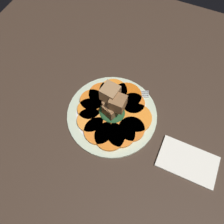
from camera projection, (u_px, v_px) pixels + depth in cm
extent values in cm
cube|color=#38281E|center=(112.00, 117.00, 67.64)|extent=(120.00, 120.00, 2.00)
cylinder|color=beige|center=(112.00, 114.00, 66.31)|extent=(27.20, 27.20, 1.00)
cylinder|color=white|center=(112.00, 114.00, 66.26)|extent=(21.76, 21.76, 1.00)
cylinder|color=orange|center=(113.00, 91.00, 68.80)|extent=(8.80, 8.80, 1.03)
cylinder|color=orange|center=(102.00, 94.00, 68.25)|extent=(8.36, 8.36, 1.03)
cylinder|color=orange|center=(92.00, 100.00, 67.28)|extent=(7.40, 7.40, 1.03)
cylinder|color=orange|center=(89.00, 109.00, 65.85)|extent=(7.06, 7.06, 1.03)
cylinder|color=orange|center=(90.00, 120.00, 64.18)|extent=(7.75, 7.75, 1.03)
cylinder|color=orange|center=(98.00, 131.00, 62.65)|extent=(8.35, 8.35, 1.03)
cylinder|color=orange|center=(110.00, 136.00, 61.91)|extent=(8.73, 8.73, 1.03)
cylinder|color=orange|center=(121.00, 134.00, 62.22)|extent=(8.14, 8.14, 1.03)
cylinder|color=orange|center=(131.00, 129.00, 62.92)|extent=(7.61, 7.61, 1.03)
cylinder|color=orange|center=(136.00, 118.00, 64.55)|extent=(9.44, 9.44, 1.03)
cylinder|color=orange|center=(133.00, 104.00, 66.75)|extent=(7.19, 7.19, 1.03)
cylinder|color=#D35E11|center=(127.00, 96.00, 68.02)|extent=(9.32, 9.32, 1.03)
ellipsoid|color=#1E4723|center=(112.00, 112.00, 64.96)|extent=(7.96, 7.16, 1.83)
cube|color=brown|center=(112.00, 109.00, 62.16)|extent=(4.89, 4.89, 3.85)
cube|color=brown|center=(111.00, 107.00, 62.34)|extent=(5.86, 5.86, 4.29)
cube|color=#9E754C|center=(110.00, 93.00, 59.16)|extent=(4.93, 4.93, 4.41)
cube|color=brown|center=(118.00, 102.00, 58.56)|extent=(4.08, 4.08, 4.05)
cube|color=#B2B2B7|center=(109.00, 93.00, 68.77)|extent=(11.65, 5.85, 0.40)
cube|color=#B2B2B7|center=(131.00, 94.00, 68.71)|extent=(2.28, 2.71, 0.40)
cube|color=#B2B2B7|center=(141.00, 91.00, 69.14)|extent=(4.54, 2.19, 0.40)
cube|color=#B2B2B7|center=(141.00, 93.00, 68.83)|extent=(4.54, 2.19, 0.40)
cube|color=#B2B2B7|center=(141.00, 95.00, 68.53)|extent=(4.54, 2.19, 0.40)
cube|color=#B2B2B7|center=(141.00, 97.00, 68.23)|extent=(4.54, 2.19, 0.40)
cube|color=silver|center=(188.00, 162.00, 59.83)|extent=(15.91, 9.54, 0.80)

